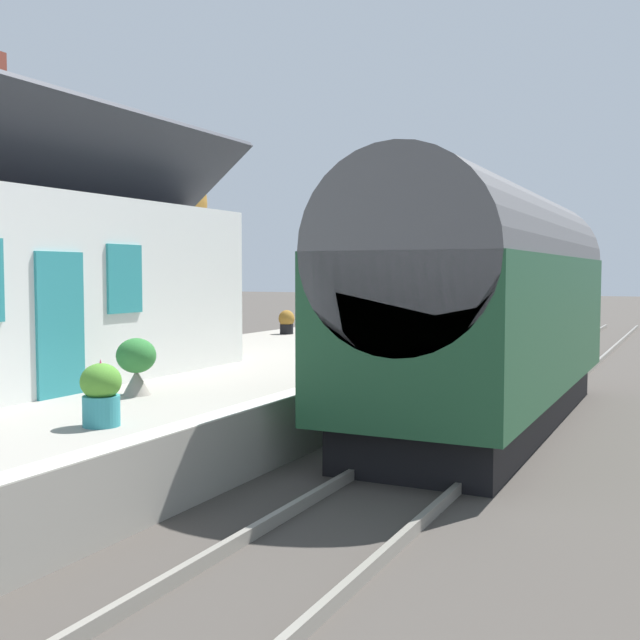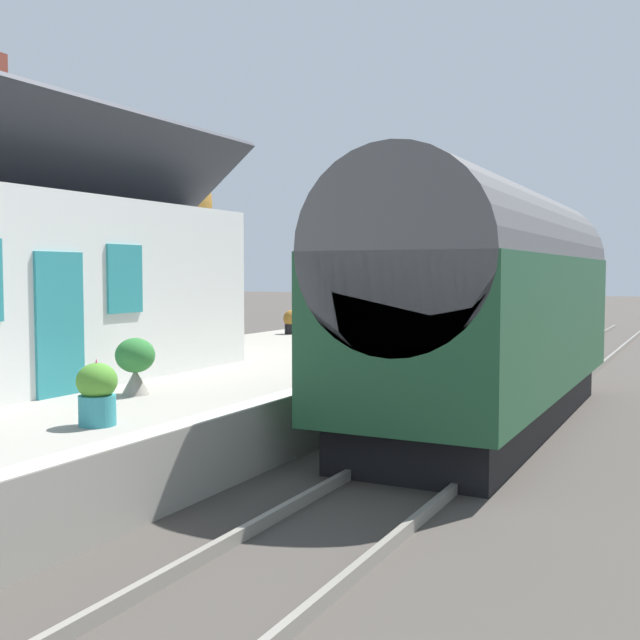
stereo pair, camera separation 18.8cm
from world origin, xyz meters
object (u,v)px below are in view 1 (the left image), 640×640
Objects in this scene: lamp_post_platform at (390,247)px; tree_far_left at (136,204)px; train at (490,301)px; bench_platform_end at (373,326)px; planter_edge_far at (412,314)px; planter_corner_building at (313,330)px; bench_by_lamp at (461,312)px; planter_bench_right at (339,342)px; planter_under_sign at (136,363)px; planter_edge_near at (287,321)px; bench_near_building at (403,321)px; planter_by_door at (101,393)px; station_sign_board at (484,293)px; planter_bench_left at (441,311)px; station_building at (46,282)px.

lamp_post_platform is 9.15m from tree_far_left.
train is 6.95× the size of bench_platform_end.
lamp_post_platform is (-9.52, -2.85, 1.95)m from planter_edge_far.
planter_corner_building is (0.31, 1.83, -0.20)m from bench_platform_end.
bench_by_lamp reaches higher than planter_bench_right.
train is 1.50× the size of tree_far_left.
planter_corner_building is 0.87× the size of planter_under_sign.
planter_bench_right is at bearing 64.85° from train.
planter_edge_near is (-5.02, 2.10, -0.02)m from planter_edge_far.
bench_platform_end is 2.37m from planter_bench_right.
planter_under_sign reaches higher than planter_edge_near.
planter_edge_near is (-0.04, 3.61, -0.11)m from bench_near_building.
bench_platform_end is at bearing 5.30° from planter_by_door.
train is at bearing -122.28° from lamp_post_platform.
planter_edge_near is 6.15m from station_sign_board.
planter_bench_left reaches higher than bench_near_building.
train is at bearing -161.91° from bench_by_lamp.
planter_under_sign is 11.76m from tree_far_left.
bench_by_lamp is at bearing -0.95° from planter_under_sign.
planter_under_sign is 14.50m from station_sign_board.
planter_corner_building is at bearing 176.64° from planter_edge_far.
bench_by_lamp is 1.69× the size of planter_under_sign.
planter_under_sign is at bearing -177.67° from planter_bench_left.
station_sign_board is at bearing -8.76° from planter_bench_right.
bench_near_building is 4.38m from planter_bench_right.
station_sign_board is at bearing -53.88° from planter_edge_near.
planter_edge_far is 15.89m from planter_under_sign.
train is 12.23m from bench_by_lamp.
bench_by_lamp is at bearing -44.41° from tree_far_left.
bench_platform_end is at bearing -168.34° from planter_edge_far.
planter_edge_far is 10.13m from lamp_post_platform.
planter_bench_left is 1.06× the size of planter_under_sign.
planter_edge_far is (11.12, 5.37, -0.90)m from train.
planter_bench_right is (1.77, 3.77, -1.03)m from train.
planter_by_door is at bearing -126.72° from station_building.
planter_edge_near is (10.07, 0.87, -1.27)m from station_building.
planter_bench_left is at bearing -6.40° from station_building.
bench_near_building reaches higher than planter_corner_building.
station_building is 10.80× the size of planter_edge_near.
planter_bench_left is (16.42, -1.84, -1.18)m from station_building.
station_sign_board is at bearing -31.44° from planter_corner_building.
bench_by_lamp is 11.14m from tree_far_left.
planter_by_door is at bearing -165.70° from planter_corner_building.
bench_near_building is 5.09m from lamp_post_platform.
tree_far_left reaches higher than bench_near_building.
station_building is 5.50× the size of bench_near_building.
lamp_post_platform reaches higher than planter_bench_right.
station_building is at bearing 53.28° from planter_by_door.
bench_platform_end is (8.09, -2.67, -1.16)m from station_building.
station_sign_board is (3.55, -1.31, 0.71)m from bench_near_building.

